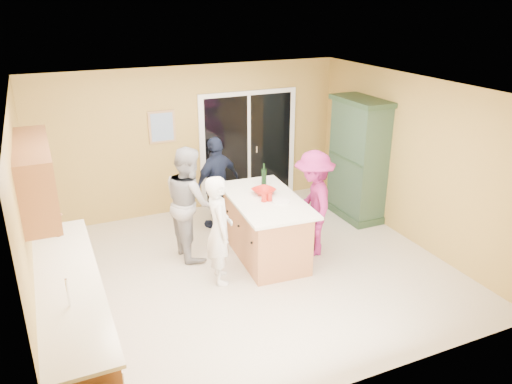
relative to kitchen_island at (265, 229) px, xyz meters
name	(u,v)px	position (x,y,z in m)	size (l,w,h in m)	color
floor	(249,270)	(-0.39, -0.30, -0.44)	(5.50, 5.50, 0.00)	beige
ceiling	(248,89)	(-0.39, -0.30, 2.16)	(5.50, 5.00, 0.10)	silver
wall_back	(193,140)	(-0.39, 2.20, 0.86)	(5.50, 0.10, 2.60)	#DFBC5C
wall_front	(356,274)	(-0.39, -2.80, 0.86)	(5.50, 0.10, 2.60)	#DFBC5C
wall_left	(27,221)	(-3.14, -0.30, 0.86)	(0.10, 5.00, 2.60)	#DFBC5C
wall_right	(411,160)	(2.36, -0.30, 0.86)	(0.10, 5.00, 2.60)	#DFBC5C
left_cabinet_run	(74,327)	(-2.84, -1.35, 0.02)	(0.65, 3.05, 1.24)	#A96A41
upper_cabinets	(36,177)	(-2.97, -0.50, 1.43)	(0.35, 1.60, 0.75)	#A96A41
sliding_door	(249,147)	(0.66, 2.16, 0.61)	(1.90, 0.07, 2.10)	white
framed_picture	(162,127)	(-0.94, 2.18, 1.16)	(0.46, 0.04, 0.56)	#A67D53
kitchen_island	(265,229)	(0.00, 0.00, 0.00)	(1.09, 1.85, 0.94)	#A96A41
green_hutch	(358,161)	(2.10, 0.72, 0.59)	(0.61, 1.15, 2.11)	#243A24
woman_white	(219,230)	(-0.86, -0.37, 0.32)	(0.56, 0.37, 1.53)	silver
woman_grey	(189,202)	(-1.00, 0.52, 0.41)	(0.82, 0.64, 1.69)	gray
woman_navy	(217,183)	(-0.29, 1.28, 0.35)	(0.92, 0.38, 1.57)	#171A32
woman_magenta	(313,204)	(0.70, -0.19, 0.37)	(1.04, 0.60, 1.62)	maroon
serving_bowl	(264,191)	(0.05, 0.17, 0.54)	(0.33, 0.33, 0.08)	#B51D14
tulip_vase	(56,223)	(-2.84, -0.07, 0.67)	(0.18, 0.12, 0.34)	#B61223
tumbler_near	(270,197)	(0.01, -0.11, 0.56)	(0.08, 0.08, 0.12)	#B51D14
tumbler_far	(264,198)	(-0.07, -0.10, 0.56)	(0.08, 0.08, 0.12)	#B51D14
wine_bottle	(264,176)	(0.21, 0.52, 0.63)	(0.08, 0.08, 0.35)	black
white_plate	(281,201)	(0.14, -0.22, 0.51)	(0.25, 0.25, 0.02)	white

